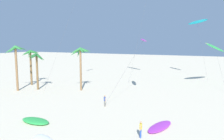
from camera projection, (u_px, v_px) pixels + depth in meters
name	position (u px, v px, depth m)	size (l,w,h in m)	color
palm_tree_0	(31.00, 56.00, 45.26)	(3.99, 3.84, 7.43)	brown
palm_tree_1	(16.00, 55.00, 39.67)	(4.24, 4.51, 8.45)	olive
palm_tree_2	(37.00, 60.00, 40.79)	(3.40, 3.58, 7.02)	brown
palm_tree_3	(81.00, 55.00, 39.99)	(4.29, 4.39, 8.08)	olive
flying_kite_0	(197.00, 22.00, 56.29)	(6.55, 11.99, 14.99)	#19B2B7
flying_kite_1	(143.00, 40.00, 36.26)	(4.35, 11.09, 9.85)	purple
flying_kite_3	(215.00, 47.00, 45.10)	(4.68, 11.18, 9.36)	green
grounded_kite_1	(35.00, 121.00, 24.46)	(3.81, 1.96, 0.40)	green
grounded_kite_3	(160.00, 127.00, 22.97)	(2.52, 4.56, 0.28)	purple
person_foreground_walker	(105.00, 100.00, 30.37)	(0.40, 0.38, 1.65)	slate
person_near_left	(141.00, 129.00, 20.50)	(0.24, 0.51, 1.63)	#284CA3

